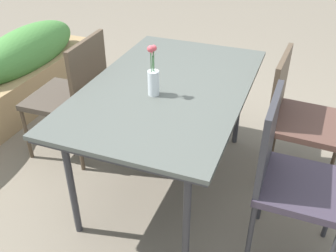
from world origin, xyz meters
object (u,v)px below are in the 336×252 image
chair_far_side (74,91)px  chair_near_right (298,113)px  chair_near_left (288,173)px  flower_vase (153,78)px  dining_table (168,93)px

chair_far_side → chair_near_right: bearing=-82.8°
chair_near_right → chair_near_left: size_ratio=0.94×
flower_vase → chair_near_left: bearing=-104.1°
dining_table → chair_near_right: size_ratio=1.69×
chair_near_right → chair_far_side: chair_far_side is taller
dining_table → chair_near_left: (-0.34, -0.77, -0.14)m
dining_table → chair_far_side: size_ratio=1.66×
chair_near_left → chair_near_right: bearing=-179.2°
dining_table → flower_vase: flower_vase is taller
dining_table → chair_far_side: (0.10, 0.76, -0.18)m
chair_near_left → flower_vase: bearing=-103.4°
chair_near_left → dining_table: bearing=-113.1°
chair_far_side → flower_vase: (-0.24, -0.72, 0.33)m
chair_far_side → flower_vase: flower_vase is taller
chair_near_right → chair_near_left: bearing=3.5°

